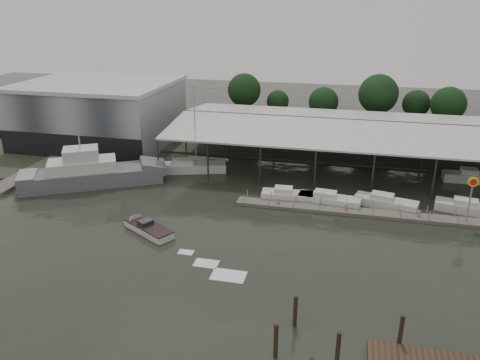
% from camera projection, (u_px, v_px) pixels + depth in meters
% --- Properties ---
extents(ground, '(200.00, 200.00, 0.00)m').
position_uv_depth(ground, '(206.00, 239.00, 48.56)').
color(ground, '#242921').
rests_on(ground, ground).
extents(land_strip_far, '(140.00, 30.00, 0.30)m').
position_uv_depth(land_strip_far, '(273.00, 133.00, 86.67)').
color(land_strip_far, '#373E2E').
rests_on(land_strip_far, ground).
extents(land_strip_west, '(20.00, 40.00, 0.30)m').
position_uv_depth(land_strip_west, '(43.00, 137.00, 84.30)').
color(land_strip_west, '#373E2E').
rests_on(land_strip_west, ground).
extents(storage_warehouse, '(24.50, 20.50, 10.50)m').
position_uv_depth(storage_warehouse, '(100.00, 112.00, 79.82)').
color(storage_warehouse, '#979BA1').
rests_on(storage_warehouse, ground).
extents(covered_boat_shed, '(58.24, 24.00, 6.96)m').
position_uv_depth(covered_boat_shed, '(373.00, 125.00, 68.16)').
color(covered_boat_shed, silver).
rests_on(covered_boat_shed, ground).
extents(trawler_dock, '(3.00, 18.00, 0.50)m').
position_uv_depth(trawler_dock, '(36.00, 170.00, 67.58)').
color(trawler_dock, '#68645C').
rests_on(trawler_dock, ground).
extents(floating_dock, '(28.00, 2.00, 1.40)m').
position_uv_depth(floating_dock, '(355.00, 212.00, 54.37)').
color(floating_dock, '#68645C').
rests_on(floating_dock, ground).
extents(shell_fuel_sign, '(1.10, 0.18, 5.55)m').
position_uv_depth(shell_fuel_sign, '(472.00, 191.00, 50.46)').
color(shell_fuel_sign, '#929497').
rests_on(shell_fuel_sign, ground).
extents(grey_trawler, '(18.76, 13.16, 8.84)m').
position_uv_depth(grey_trawler, '(93.00, 173.00, 62.49)').
color(grey_trawler, slate).
rests_on(grey_trawler, ground).
extents(white_sailboat, '(9.69, 5.24, 12.78)m').
position_uv_depth(white_sailboat, '(192.00, 167.00, 67.55)').
color(white_sailboat, silver).
rests_on(white_sailboat, ground).
extents(speedboat_underway, '(16.26, 10.39, 2.00)m').
position_uv_depth(speedboat_underway, '(145.00, 227.00, 50.29)').
color(speedboat_underway, silver).
rests_on(speedboat_underway, ground).
extents(moored_cruiser_0, '(6.42, 2.54, 1.70)m').
position_uv_depth(moored_cruiser_0, '(287.00, 195.00, 57.87)').
color(moored_cruiser_0, silver).
rests_on(moored_cruiser_0, ground).
extents(moored_cruiser_1, '(7.66, 3.05, 1.70)m').
position_uv_depth(moored_cruiser_1, '(329.00, 200.00, 56.67)').
color(moored_cruiser_1, silver).
rests_on(moored_cruiser_1, ground).
extents(moored_cruiser_2, '(7.63, 4.00, 1.70)m').
position_uv_depth(moored_cruiser_2, '(385.00, 202.00, 55.98)').
color(moored_cruiser_2, silver).
rests_on(moored_cruiser_2, ground).
extents(moored_cruiser_3, '(7.83, 3.77, 1.70)m').
position_uv_depth(moored_cruiser_3, '(469.00, 208.00, 54.42)').
color(moored_cruiser_3, silver).
rests_on(moored_cruiser_3, ground).
extents(mooring_pilings, '(8.80, 7.65, 3.38)m').
position_uv_depth(mooring_pilings, '(326.00, 351.00, 31.68)').
color(mooring_pilings, '#312718').
rests_on(mooring_pilings, ground).
extents(horizon_tree_line, '(67.24, 9.81, 10.77)m').
position_uv_depth(horizon_tree_line, '(399.00, 101.00, 85.42)').
color(horizon_tree_line, '#312115').
rests_on(horizon_tree_line, ground).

